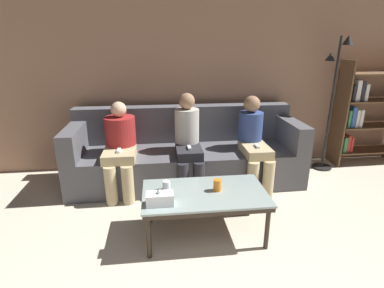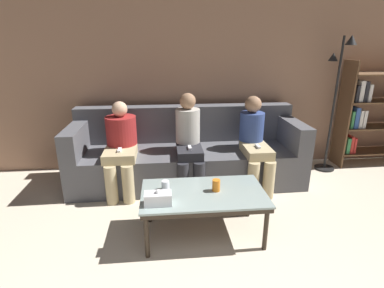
{
  "view_description": "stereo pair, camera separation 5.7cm",
  "coord_description": "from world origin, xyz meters",
  "px_view_note": "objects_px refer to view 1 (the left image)",
  "views": [
    {
      "loc": [
        -0.34,
        -0.24,
        1.68
      ],
      "look_at": [
        0.0,
        2.64,
        0.69
      ],
      "focal_mm": 28.0,
      "sensor_mm": 36.0,
      "label": 1
    },
    {
      "loc": [
        -0.28,
        -0.25,
        1.68
      ],
      "look_at": [
        0.0,
        2.64,
        0.69
      ],
      "focal_mm": 28.0,
      "sensor_mm": 36.0,
      "label": 2
    }
  ],
  "objects_px": {
    "standing_lamp": "(334,90)",
    "coffee_table": "(205,196)",
    "cup_near_right": "(217,185)",
    "seated_person_mid_right": "(253,140)",
    "couch": "(186,155)",
    "cup_near_left": "(167,186)",
    "seated_person_left_end": "(120,145)",
    "tissue_box": "(160,199)",
    "seated_person_mid_left": "(188,141)",
    "bookshelf": "(363,113)"
  },
  "relations": [
    {
      "from": "standing_lamp",
      "to": "coffee_table",
      "type": "bearing_deg",
      "value": -144.96
    },
    {
      "from": "couch",
      "to": "cup_near_left",
      "type": "distance_m",
      "value": 1.16
    },
    {
      "from": "couch",
      "to": "standing_lamp",
      "type": "distance_m",
      "value": 2.09
    },
    {
      "from": "cup_near_right",
      "to": "seated_person_mid_left",
      "type": "bearing_deg",
      "value": 99.49
    },
    {
      "from": "coffee_table",
      "to": "seated_person_mid_left",
      "type": "bearing_deg",
      "value": 92.68
    },
    {
      "from": "couch",
      "to": "standing_lamp",
      "type": "bearing_deg",
      "value": 4.04
    },
    {
      "from": "seated_person_mid_right",
      "to": "tissue_box",
      "type": "bearing_deg",
      "value": -135.32
    },
    {
      "from": "bookshelf",
      "to": "seated_person_left_end",
      "type": "distance_m",
      "value": 3.33
    },
    {
      "from": "coffee_table",
      "to": "bookshelf",
      "type": "xyz_separation_m",
      "value": [
        2.47,
        1.47,
        0.34
      ]
    },
    {
      "from": "cup_near_right",
      "to": "bookshelf",
      "type": "distance_m",
      "value": 2.78
    },
    {
      "from": "bookshelf",
      "to": "seated_person_mid_left",
      "type": "bearing_deg",
      "value": -168.63
    },
    {
      "from": "cup_near_left",
      "to": "seated_person_left_end",
      "type": "height_order",
      "value": "seated_person_left_end"
    },
    {
      "from": "couch",
      "to": "cup_near_left",
      "type": "height_order",
      "value": "couch"
    },
    {
      "from": "coffee_table",
      "to": "cup_near_left",
      "type": "bearing_deg",
      "value": 167.19
    },
    {
      "from": "cup_near_left",
      "to": "bookshelf",
      "type": "bearing_deg",
      "value": 26.55
    },
    {
      "from": "seated_person_left_end",
      "to": "seated_person_mid_left",
      "type": "distance_m",
      "value": 0.78
    },
    {
      "from": "seated_person_left_end",
      "to": "seated_person_mid_left",
      "type": "xyz_separation_m",
      "value": [
        0.78,
        -0.01,
        0.02
      ]
    },
    {
      "from": "cup_near_right",
      "to": "standing_lamp",
      "type": "bearing_deg",
      "value": 36.44
    },
    {
      "from": "standing_lamp",
      "to": "seated_person_left_end",
      "type": "height_order",
      "value": "standing_lamp"
    },
    {
      "from": "seated_person_mid_left",
      "to": "standing_lamp",
      "type": "bearing_deg",
      "value": 10.61
    },
    {
      "from": "bookshelf",
      "to": "standing_lamp",
      "type": "distance_m",
      "value": 0.68
    },
    {
      "from": "seated_person_left_end",
      "to": "seated_person_mid_right",
      "type": "relative_size",
      "value": 0.97
    },
    {
      "from": "seated_person_mid_left",
      "to": "seated_person_mid_right",
      "type": "bearing_deg",
      "value": -1.72
    },
    {
      "from": "cup_near_left",
      "to": "seated_person_mid_left",
      "type": "xyz_separation_m",
      "value": [
        0.28,
        0.89,
        0.12
      ]
    },
    {
      "from": "cup_near_right",
      "to": "seated_person_mid_right",
      "type": "relative_size",
      "value": 0.1
    },
    {
      "from": "cup_near_right",
      "to": "seated_person_left_end",
      "type": "relative_size",
      "value": 0.1
    },
    {
      "from": "seated_person_left_end",
      "to": "seated_person_mid_right",
      "type": "xyz_separation_m",
      "value": [
        1.55,
        -0.03,
        0.0
      ]
    },
    {
      "from": "couch",
      "to": "seated_person_left_end",
      "type": "bearing_deg",
      "value": -164.21
    },
    {
      "from": "couch",
      "to": "coffee_table",
      "type": "bearing_deg",
      "value": -87.83
    },
    {
      "from": "couch",
      "to": "seated_person_mid_right",
      "type": "height_order",
      "value": "seated_person_mid_right"
    },
    {
      "from": "seated_person_left_end",
      "to": "standing_lamp",
      "type": "bearing_deg",
      "value": 7.47
    },
    {
      "from": "cup_near_right",
      "to": "seated_person_mid_right",
      "type": "bearing_deg",
      "value": 56.46
    },
    {
      "from": "seated_person_mid_right",
      "to": "cup_near_right",
      "type": "bearing_deg",
      "value": -123.54
    },
    {
      "from": "cup_near_right",
      "to": "seated_person_mid_left",
      "type": "relative_size",
      "value": 0.09
    },
    {
      "from": "tissue_box",
      "to": "standing_lamp",
      "type": "xyz_separation_m",
      "value": [
        2.29,
        1.5,
        0.6
      ]
    },
    {
      "from": "cup_near_left",
      "to": "tissue_box",
      "type": "xyz_separation_m",
      "value": [
        -0.06,
        -0.24,
        0.01
      ]
    },
    {
      "from": "coffee_table",
      "to": "seated_person_left_end",
      "type": "bearing_deg",
      "value": 130.12
    },
    {
      "from": "cup_near_right",
      "to": "bookshelf",
      "type": "relative_size",
      "value": 0.07
    },
    {
      "from": "standing_lamp",
      "to": "seated_person_left_end",
      "type": "distance_m",
      "value": 2.79
    },
    {
      "from": "seated_person_left_end",
      "to": "bookshelf",
      "type": "bearing_deg",
      "value": 8.62
    },
    {
      "from": "cup_near_right",
      "to": "cup_near_left",
      "type": "bearing_deg",
      "value": 172.18
    },
    {
      "from": "cup_near_left",
      "to": "seated_person_mid_left",
      "type": "bearing_deg",
      "value": 72.32
    },
    {
      "from": "couch",
      "to": "seated_person_mid_left",
      "type": "relative_size",
      "value": 2.48
    },
    {
      "from": "cup_near_right",
      "to": "standing_lamp",
      "type": "height_order",
      "value": "standing_lamp"
    },
    {
      "from": "standing_lamp",
      "to": "seated_person_mid_right",
      "type": "relative_size",
      "value": 1.63
    },
    {
      "from": "couch",
      "to": "bookshelf",
      "type": "distance_m",
      "value": 2.56
    },
    {
      "from": "seated_person_mid_right",
      "to": "standing_lamp",
      "type": "bearing_deg",
      "value": 18.35
    },
    {
      "from": "standing_lamp",
      "to": "seated_person_left_end",
      "type": "relative_size",
      "value": 1.69
    },
    {
      "from": "standing_lamp",
      "to": "seated_person_mid_right",
      "type": "xyz_separation_m",
      "value": [
        -1.17,
        -0.39,
        -0.51
      ]
    },
    {
      "from": "couch",
      "to": "standing_lamp",
      "type": "relative_size",
      "value": 1.58
    }
  ]
}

